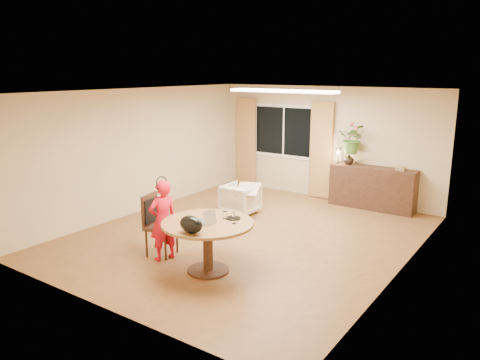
{
  "coord_description": "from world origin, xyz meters",
  "views": [
    {
      "loc": [
        4.5,
        -6.72,
        2.96
      ],
      "look_at": [
        -0.02,
        -0.2,
        1.09
      ],
      "focal_mm": 35.0,
      "sensor_mm": 36.0,
      "label": 1
    }
  ],
  "objects_px": {
    "dining_table": "(208,233)",
    "sideboard": "(372,188)",
    "dining_chair": "(161,225)",
    "armchair": "(240,199)",
    "child": "(163,220)"
  },
  "relations": [
    {
      "from": "dining_table",
      "to": "armchair",
      "type": "bearing_deg",
      "value": 115.22
    },
    {
      "from": "dining_chair",
      "to": "armchair",
      "type": "xyz_separation_m",
      "value": [
        -0.23,
        2.58,
        -0.19
      ]
    },
    {
      "from": "dining_chair",
      "to": "child",
      "type": "distance_m",
      "value": 0.25
    },
    {
      "from": "child",
      "to": "sideboard",
      "type": "distance_m",
      "value": 4.98
    },
    {
      "from": "dining_chair",
      "to": "dining_table",
      "type": "bearing_deg",
      "value": -15.88
    },
    {
      "from": "dining_table",
      "to": "armchair",
      "type": "height_order",
      "value": "dining_table"
    },
    {
      "from": "child",
      "to": "dining_table",
      "type": "bearing_deg",
      "value": 111.07
    },
    {
      "from": "dining_chair",
      "to": "sideboard",
      "type": "bearing_deg",
      "value": 55.78
    },
    {
      "from": "sideboard",
      "to": "dining_table",
      "type": "bearing_deg",
      "value": -100.77
    },
    {
      "from": "child",
      "to": "sideboard",
      "type": "xyz_separation_m",
      "value": [
        1.75,
        4.66,
        -0.19
      ]
    },
    {
      "from": "dining_table",
      "to": "sideboard",
      "type": "distance_m",
      "value": 4.71
    },
    {
      "from": "dining_table",
      "to": "child",
      "type": "relative_size",
      "value": 1.05
    },
    {
      "from": "dining_chair",
      "to": "child",
      "type": "relative_size",
      "value": 0.77
    },
    {
      "from": "dining_table",
      "to": "sideboard",
      "type": "relative_size",
      "value": 0.75
    },
    {
      "from": "child",
      "to": "armchair",
      "type": "bearing_deg",
      "value": -153.41
    }
  ]
}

